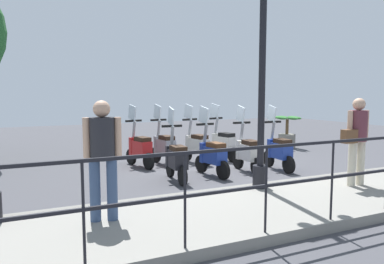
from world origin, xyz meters
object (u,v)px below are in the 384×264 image
at_px(lamp_post_near, 262,86).
at_px(scooter_near_1, 247,152).
at_px(scooter_far_2, 164,146).
at_px(scooter_near_2, 212,154).
at_px(scooter_far_1, 196,145).
at_px(potted_palm, 287,134).
at_px(scooter_far_3, 140,148).
at_px(scooter_near_3, 176,158).
at_px(scooter_near_0, 279,150).
at_px(pedestrian_distant, 103,151).
at_px(scooter_far_0, 223,143).
at_px(pedestrian_with_bag, 357,135).

bearing_deg(lamp_post_near, scooter_near_1, -27.11).
bearing_deg(scooter_far_2, scooter_near_2, -171.69).
height_order(lamp_post_near, scooter_near_2, lamp_post_near).
distance_m(lamp_post_near, scooter_far_1, 3.55).
distance_m(potted_palm, scooter_far_2, 4.86).
height_order(lamp_post_near, scooter_far_3, lamp_post_near).
distance_m(scooter_near_3, scooter_far_1, 2.00).
xyz_separation_m(potted_palm, scooter_near_0, (-2.79, 2.54, 0.04)).
relative_size(pedestrian_distant, scooter_far_3, 1.03).
bearing_deg(potted_palm, scooter_far_0, 109.60).
bearing_deg(potted_palm, scooter_near_1, 128.57).
xyz_separation_m(scooter_far_1, scooter_far_2, (0.19, 0.82, 0.00)).
height_order(pedestrian_with_bag, scooter_far_2, pedestrian_with_bag).
bearing_deg(scooter_near_0, scooter_near_3, 93.77).
distance_m(scooter_near_1, scooter_far_3, 2.64).
height_order(pedestrian_distant, scooter_far_2, pedestrian_distant).
relative_size(lamp_post_near, pedestrian_distant, 2.57).
bearing_deg(pedestrian_distant, scooter_far_1, 153.40).
relative_size(scooter_far_1, scooter_far_2, 1.00).
xyz_separation_m(pedestrian_distant, scooter_far_1, (3.75, -3.19, -0.60)).
distance_m(lamp_post_near, pedestrian_distant, 3.06).
bearing_deg(scooter_far_0, scooter_near_1, 157.03).
xyz_separation_m(scooter_near_1, scooter_near_3, (-0.10, 1.82, 0.00)).
height_order(scooter_near_0, scooter_far_0, same).
relative_size(pedestrian_with_bag, scooter_far_2, 1.03).
xyz_separation_m(scooter_near_3, scooter_far_3, (1.75, 0.24, 0.00)).
xyz_separation_m(pedestrian_with_bag, scooter_near_3, (2.27, 2.58, -0.60)).
bearing_deg(pedestrian_distant, scooter_near_3, 151.82).
distance_m(pedestrian_with_bag, scooter_far_0, 4.01).
bearing_deg(potted_palm, scooter_near_3, 118.18).
distance_m(potted_palm, scooter_far_3, 5.50).
bearing_deg(scooter_far_2, scooter_near_3, 158.71).
xyz_separation_m(lamp_post_near, scooter_near_2, (1.75, 0.02, -1.47)).
height_order(lamp_post_near, scooter_far_2, lamp_post_near).
bearing_deg(scooter_far_0, pedestrian_distant, 119.91).
distance_m(scooter_far_0, scooter_far_1, 0.85).
bearing_deg(scooter_far_1, scooter_near_2, 155.68).
xyz_separation_m(pedestrian_with_bag, scooter_far_2, (4.03, 2.16, -0.60)).
bearing_deg(pedestrian_distant, scooter_far_2, 162.76).
bearing_deg(scooter_near_1, scooter_far_1, 24.91).
bearing_deg(scooter_far_0, scooter_near_2, 129.30).
xyz_separation_m(scooter_near_2, scooter_far_2, (1.66, 0.49, 0.00)).
relative_size(pedestrian_distant, scooter_near_1, 1.03).
height_order(pedestrian_with_bag, scooter_near_3, pedestrian_with_bag).
distance_m(scooter_far_0, scooter_far_2, 1.67).
bearing_deg(scooter_near_2, scooter_near_3, 89.73).
xyz_separation_m(scooter_near_2, scooter_far_3, (1.64, 1.14, 0.00)).
distance_m(scooter_near_2, scooter_far_1, 1.50).
distance_m(scooter_near_2, scooter_far_3, 2.00).
xyz_separation_m(lamp_post_near, scooter_far_1, (3.22, -0.30, -1.47)).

